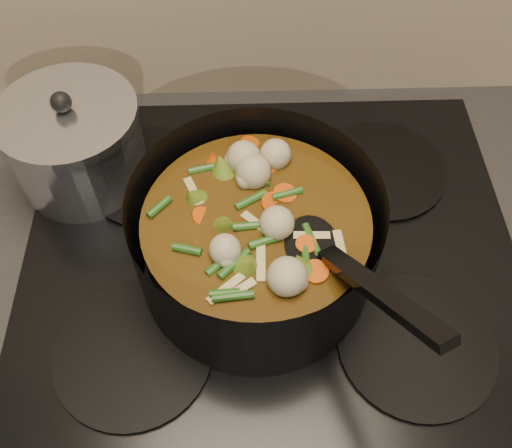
{
  "coord_description": "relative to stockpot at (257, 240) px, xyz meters",
  "views": [
    {
      "loc": [
        -0.03,
        1.55,
        1.54
      ],
      "look_at": [
        -0.02,
        1.91,
        1.03
      ],
      "focal_mm": 40.0,
      "sensor_mm": 36.0,
      "label": 1
    }
  ],
  "objects": [
    {
      "name": "counter",
      "position": [
        0.02,
        0.02,
        -0.54
      ],
      "size": [
        2.64,
        0.64,
        0.91
      ],
      "color": "brown",
      "rests_on": "ground"
    },
    {
      "name": "stovetop",
      "position": [
        0.02,
        0.02,
        -0.07
      ],
      "size": [
        0.62,
        0.54,
        0.03
      ],
      "color": "black",
      "rests_on": "counter"
    },
    {
      "name": "stockpot",
      "position": [
        0.0,
        0.0,
        0.0
      ],
      "size": [
        0.34,
        0.37,
        0.21
      ],
      "rotation": [
        0.0,
        0.0,
        0.27
      ],
      "color": "black",
      "rests_on": "stovetop"
    },
    {
      "name": "saucepan",
      "position": [
        -0.23,
        0.16,
        -0.0
      ],
      "size": [
        0.18,
        0.18,
        0.15
      ],
      "rotation": [
        0.0,
        0.0,
        -0.3
      ],
      "color": "silver",
      "rests_on": "stovetop"
    }
  ]
}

